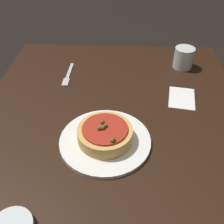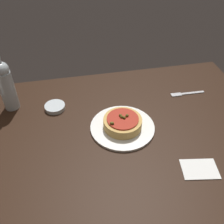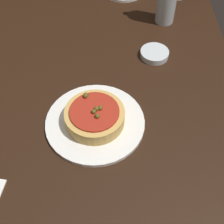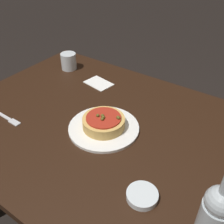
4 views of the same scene
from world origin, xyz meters
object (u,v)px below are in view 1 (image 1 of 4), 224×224
dining_table (110,180)px  pizza (105,134)px  dinner_plate (105,140)px  water_cup (184,58)px  fork (68,76)px

dining_table → pizza: size_ratio=9.03×
dinner_plate → water_cup: bearing=-33.6°
water_cup → dining_table: bearing=152.2°
dining_table → dinner_plate: bearing=12.9°
pizza → dinner_plate: bearing=14.2°
water_cup → fork: (-0.10, 0.51, -0.04)m
dinner_plate → fork: size_ratio=1.60×
pizza → fork: pizza is taller
pizza → fork: size_ratio=0.95×
dinner_plate → pizza: bearing=-165.8°
dinner_plate → water_cup: (0.49, -0.33, 0.04)m
dinner_plate → dining_table: bearing=-167.1°
dinner_plate → water_cup: size_ratio=3.15×
fork → pizza: bearing=27.0°
dining_table → water_cup: 0.67m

